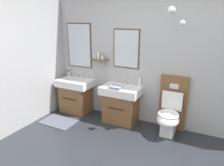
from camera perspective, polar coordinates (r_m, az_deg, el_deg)
name	(u,v)px	position (r m, az deg, el deg)	size (l,w,h in m)	color
wall_back	(162,59)	(3.81, 13.56, 6.47)	(4.62, 0.53, 2.51)	#A8A8AA
bath_mat	(59,122)	(4.27, -14.47, -10.24)	(0.68, 0.44, 0.01)	#474C56
vanity_sink_left	(76,94)	(4.54, -9.87, -3.08)	(0.74, 0.50, 0.71)	brown
tap_on_left_sink	(80,74)	(4.56, -8.77, 2.39)	(0.03, 0.13, 0.11)	silver
vanity_sink_right	(121,103)	(4.02, 2.48, -5.54)	(0.74, 0.50, 0.71)	brown
tap_on_right_sink	(125,81)	(4.04, 3.63, 0.65)	(0.03, 0.13, 0.11)	silver
toilet	(170,113)	(3.77, 15.76, -7.87)	(0.48, 0.63, 1.00)	brown
toothbrush_cup	(69,73)	(4.72, -11.72, 2.61)	(0.07, 0.07, 0.21)	silver
soap_dispenser	(140,82)	(3.93, 7.64, 0.25)	(0.06, 0.06, 0.19)	white
folded_hand_towel	(116,88)	(3.79, 1.06, -1.25)	(0.22, 0.16, 0.04)	gray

